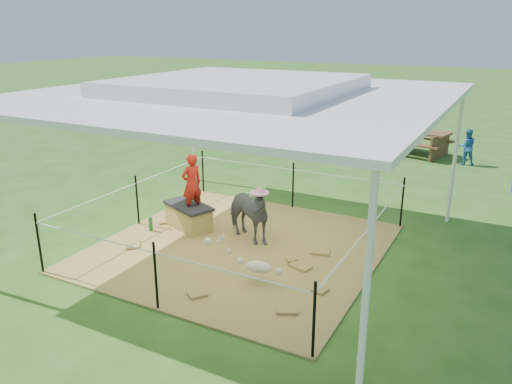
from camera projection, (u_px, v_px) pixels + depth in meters
The scene contains 13 objects.
ground at pixel (240, 248), 8.67m from camera, with size 90.00×90.00×0.00m, color #2D5919.
hay_patch at pixel (240, 247), 8.66m from camera, with size 4.60×4.60×0.03m, color brown.
canopy_tent at pixel (238, 91), 7.82m from camera, with size 6.30×6.30×2.90m.
rope_fence at pixel (239, 213), 8.47m from camera, with size 4.54×4.54×1.00m.
straw_bale at pixel (189, 217), 9.40m from camera, with size 0.94×0.47×0.42m, color olive.
dark_cloth at pixel (188, 206), 9.32m from camera, with size 1.01×0.52×0.05m, color black.
woman at pixel (191, 179), 9.11m from camera, with size 0.41×0.27×1.13m, color red.
green_bottle at pixel (151, 224), 9.29m from camera, with size 0.07×0.07×0.26m, color #17691E.
pony at pixel (246, 213), 8.77m from camera, with size 0.55×1.22×1.03m, color #46464A.
pink_hat at pixel (246, 181), 8.58m from camera, with size 0.32×0.32×0.15m, color pink.
foal at pixel (259, 265), 7.36m from camera, with size 1.02×0.56×0.56m, color beige, non-canonical shape.
picnic_table_near at pixel (417, 142), 14.89m from camera, with size 1.77×1.28×0.74m, color brown.
distant_person at pixel (467, 147), 13.79m from camera, with size 0.49×0.38×1.00m, color #3072B5.
Camera 1 is at (3.96, -6.87, 3.66)m, focal length 35.00 mm.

